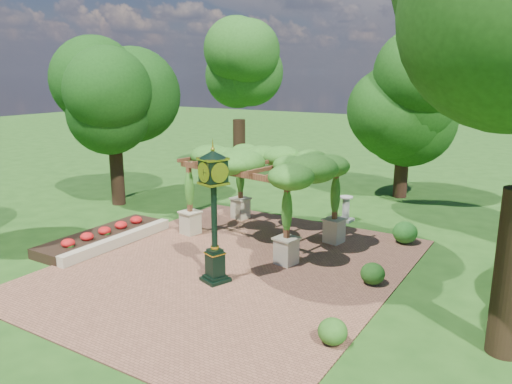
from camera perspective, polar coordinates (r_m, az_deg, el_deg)
The scene contains 13 objects.
ground at distance 15.54m, azimuth -4.93°, elevation -9.77°, with size 120.00×120.00×0.00m, color #1E4714.
brick_plaza at distance 16.28m, azimuth -2.81°, elevation -8.54°, with size 10.00×12.00×0.04m, color brown.
border_wall at distance 18.74m, azimuth -15.44°, elevation -5.44°, with size 0.35×5.00×0.40m, color #C6B793.
flower_bed at distance 19.39m, azimuth -17.26°, elevation -4.99°, with size 1.50×5.00×0.36m, color red.
pedestal_clock at distance 14.45m, azimuth -4.85°, elevation -1.40°, with size 1.02×1.02×4.04m.
pergola at distance 18.24m, azimuth 0.51°, elevation 3.08°, with size 5.97×4.30×3.44m.
sundial at distance 21.37m, azimuth 10.22°, elevation -2.06°, with size 0.63×0.63×1.07m.
shrub_front at distance 11.99m, azimuth 8.75°, elevation -15.47°, with size 0.69×0.69×0.62m, color #295919.
shrub_mid at distance 15.26m, azimuth 13.19°, elevation -9.07°, with size 0.72×0.72×0.65m, color #1E4C15.
shrub_back at distance 19.04m, azimuth 16.67°, elevation -4.45°, with size 0.89×0.89×0.80m, color #23641D.
tree_west_near at distance 23.97m, azimuth -16.17°, elevation 10.94°, with size 4.16×4.16×7.67m.
tree_west_far at distance 29.65m, azimuth -2.00°, elevation 13.33°, with size 4.24×4.24×8.82m.
tree_north at distance 25.55m, azimuth 16.80°, elevation 10.34°, with size 4.40×4.40×7.23m.
Camera 1 is at (8.60, -11.40, 6.13)m, focal length 35.00 mm.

